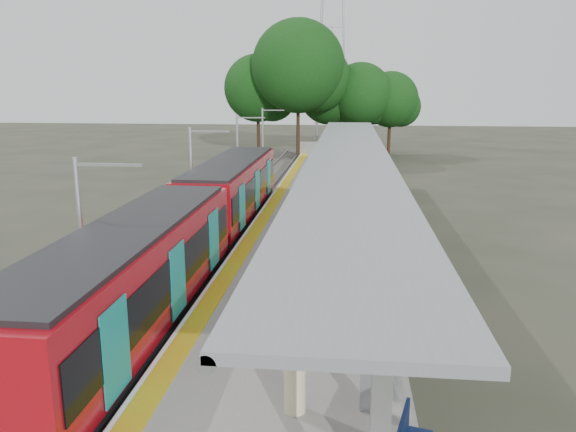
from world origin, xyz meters
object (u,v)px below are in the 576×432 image
Objects in this scene: bench_mid at (354,218)px; info_pillar_near at (295,374)px; info_pillar_far at (353,175)px; litter_bin at (357,229)px; train at (197,221)px; bench_far at (357,170)px.

info_pillar_near is at bearing -103.80° from bench_mid.
info_pillar_far is 1.99× the size of litter_bin.
info_pillar_far is at bearing 102.23° from info_pillar_near.
info_pillar_near reaches higher than info_pillar_far.
info_pillar_far is at bearing 81.24° from bench_mid.
train reaches higher than info_pillar_far.
bench_mid is 11.08m from info_pillar_far.
litter_bin is (-0.19, -16.18, -0.11)m from bench_far.
bench_mid reaches higher than bench_far.
train is at bearing 129.05° from info_pillar_near.
info_pillar_near reaches higher than litter_bin.
info_pillar_near is (5.07, -11.42, -0.23)m from train.
bench_far is at bearing 69.54° from train.
bench_far is at bearing 80.00° from bench_mid.
bench_mid is 1.85× the size of litter_bin.
info_pillar_far is at bearing 90.56° from litter_bin.
info_pillar_near is 13.22m from litter_bin.
info_pillar_near is (-1.61, -29.33, 0.24)m from bench_far.
bench_mid is at bearing 100.06° from info_pillar_near.
info_pillar_near is at bearing -73.17° from bench_far.
info_pillar_near is (-1.29, -14.61, 0.21)m from bench_mid.
info_pillar_far is (-0.32, -3.64, 0.24)m from bench_far.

